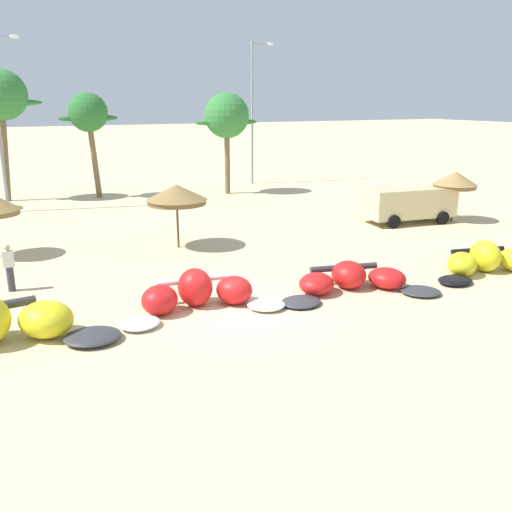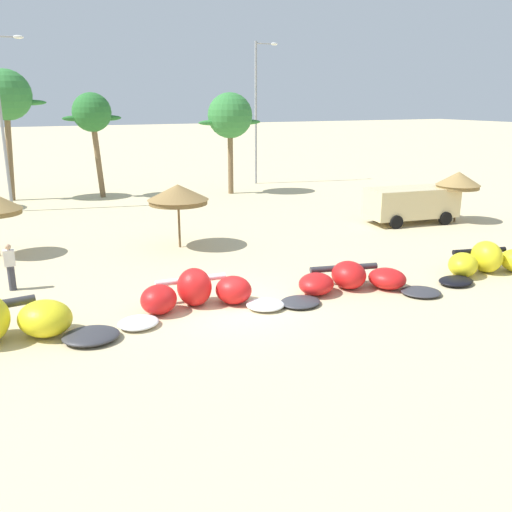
{
  "view_description": "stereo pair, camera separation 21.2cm",
  "coord_description": "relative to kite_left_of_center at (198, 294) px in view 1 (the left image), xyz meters",
  "views": [
    {
      "loc": [
        -6.56,
        -14.5,
        6.24
      ],
      "look_at": [
        1.47,
        2.0,
        1.0
      ],
      "focal_mm": 38.47,
      "sensor_mm": 36.0,
      "label": 1
    },
    {
      "loc": [
        -6.37,
        -14.59,
        6.24
      ],
      "look_at": [
        1.47,
        2.0,
        1.0
      ],
      "focal_mm": 38.47,
      "sensor_mm": 36.0,
      "label": 2
    }
  ],
  "objects": [
    {
      "name": "kite_left_of_center",
      "position": [
        0.0,
        0.0,
        0.0
      ],
      "size": [
        5.38,
        2.6,
        1.2
      ],
      "color": "white",
      "rests_on": "ground"
    },
    {
      "name": "ground_plane",
      "position": [
        1.2,
        -0.63,
        -0.46
      ],
      "size": [
        260.0,
        260.0,
        0.0
      ],
      "primitive_type": "plane",
      "color": "beige"
    },
    {
      "name": "beach_umbrella_near_palms",
      "position": [
        1.75,
        7.26,
        1.89
      ],
      "size": [
        2.64,
        2.64,
        2.77
      ],
      "color": "brown",
      "rests_on": "ground"
    },
    {
      "name": "lamppost_east_center",
      "position": [
        13.03,
        23.04,
        5.26
      ],
      "size": [
        1.86,
        0.24,
        10.33
      ],
      "color": "gray",
      "rests_on": "ground"
    },
    {
      "name": "palm_center_left",
      "position": [
        0.77,
        21.85,
        4.88
      ],
      "size": [
        3.7,
        2.47,
        6.71
      ],
      "color": "brown",
      "rests_on": "ground"
    },
    {
      "name": "palm_center_right",
      "position": [
        9.35,
        19.56,
        4.7
      ],
      "size": [
        4.48,
        2.99,
        6.72
      ],
      "color": "brown",
      "rests_on": "ground"
    },
    {
      "name": "person_by_umbrellas",
      "position": [
        -5.12,
        4.28,
        0.36
      ],
      "size": [
        0.36,
        0.24,
        1.62
      ],
      "color": "#383842",
      "rests_on": "ground"
    },
    {
      "name": "beach_umbrella_outermost",
      "position": [
        16.54,
        6.04,
        1.75
      ],
      "size": [
        2.28,
        2.28,
        2.65
      ],
      "color": "brown",
      "rests_on": "ground"
    },
    {
      "name": "palm_left_of_gap",
      "position": [
        -4.11,
        23.06,
        5.98
      ],
      "size": [
        4.65,
        3.1,
        8.09
      ],
      "color": "brown",
      "rests_on": "ground"
    },
    {
      "name": "kite_center",
      "position": [
        5.27,
        -0.73,
        -0.1
      ],
      "size": [
        5.7,
        3.27,
        0.94
      ],
      "color": "#333338",
      "rests_on": "ground"
    },
    {
      "name": "parked_van",
      "position": [
        14.12,
        6.86,
        0.63
      ],
      "size": [
        4.9,
        2.6,
        1.84
      ],
      "color": "beige",
      "rests_on": "ground"
    },
    {
      "name": "kite_right_of_center",
      "position": [
        10.99,
        -1.37,
        -0.01
      ],
      "size": [
        5.25,
        3.03,
        1.18
      ],
      "color": "black",
      "rests_on": "ground"
    }
  ]
}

